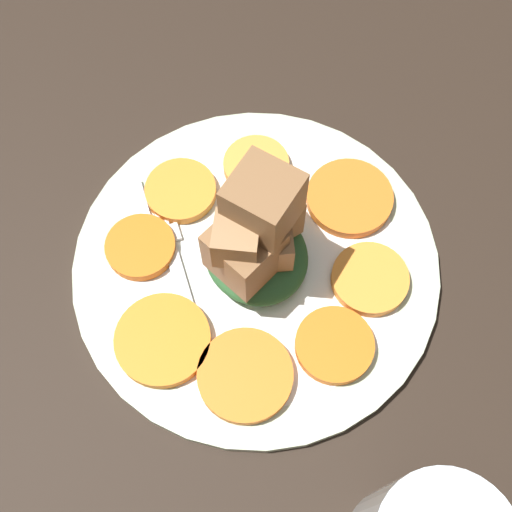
% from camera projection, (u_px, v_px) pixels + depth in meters
% --- Properties ---
extents(table_slab, '(1.20, 1.20, 0.02)m').
position_uv_depth(table_slab, '(256.00, 271.00, 0.56)').
color(table_slab, black).
rests_on(table_slab, ground).
extents(plate, '(0.31, 0.31, 0.01)m').
position_uv_depth(plate, '(256.00, 264.00, 0.54)').
color(plate, beige).
rests_on(plate, table_slab).
extents(carrot_slice_0, '(0.06, 0.06, 0.01)m').
position_uv_depth(carrot_slice_0, '(141.00, 247.00, 0.54)').
color(carrot_slice_0, orange).
rests_on(carrot_slice_0, plate).
extents(carrot_slice_1, '(0.08, 0.08, 0.01)m').
position_uv_depth(carrot_slice_1, '(163.00, 340.00, 0.50)').
color(carrot_slice_1, orange).
rests_on(carrot_slice_1, plate).
extents(carrot_slice_2, '(0.07, 0.07, 0.01)m').
position_uv_depth(carrot_slice_2, '(245.00, 375.00, 0.49)').
color(carrot_slice_2, orange).
rests_on(carrot_slice_2, plate).
extents(carrot_slice_3, '(0.06, 0.06, 0.01)m').
position_uv_depth(carrot_slice_3, '(334.00, 345.00, 0.50)').
color(carrot_slice_3, orange).
rests_on(carrot_slice_3, plate).
extents(carrot_slice_4, '(0.06, 0.06, 0.01)m').
position_uv_depth(carrot_slice_4, '(370.00, 279.00, 0.53)').
color(carrot_slice_4, orange).
rests_on(carrot_slice_4, plate).
extents(carrot_slice_5, '(0.08, 0.08, 0.01)m').
position_uv_depth(carrot_slice_5, '(350.00, 198.00, 0.56)').
color(carrot_slice_5, orange).
rests_on(carrot_slice_5, plate).
extents(carrot_slice_6, '(0.06, 0.06, 0.01)m').
position_uv_depth(carrot_slice_6, '(256.00, 165.00, 0.57)').
color(carrot_slice_6, '#F9963A').
rests_on(carrot_slice_6, plate).
extents(carrot_slice_7, '(0.06, 0.06, 0.01)m').
position_uv_depth(carrot_slice_7, '(181.00, 191.00, 0.56)').
color(carrot_slice_7, orange).
rests_on(carrot_slice_7, plate).
extents(center_pile, '(0.09, 0.09, 0.12)m').
position_uv_depth(center_pile, '(256.00, 237.00, 0.50)').
color(center_pile, '#2D6033').
rests_on(center_pile, plate).
extents(fork, '(0.20, 0.04, 0.00)m').
position_uv_depth(fork, '(177.00, 270.00, 0.53)').
color(fork, silver).
rests_on(fork, plate).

